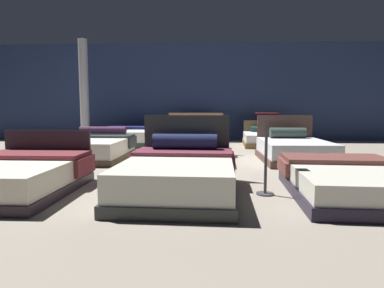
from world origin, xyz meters
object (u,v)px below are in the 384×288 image
Objects in this scene: bed_7 at (196,136)px; price_sign at (266,163)px; bed_2 at (348,181)px; bed_4 at (192,148)px; bed_6 at (127,137)px; support_pillar at (84,91)px; bed_0 at (17,176)px; bed_1 at (179,174)px; bed_3 at (94,148)px; bed_5 at (294,150)px; bed_8 at (270,139)px.

bed_7 is 6.23m from price_sign.
bed_2 is 1.04× the size of bed_4.
bed_6 is 2.39m from support_pillar.
price_sign reaches higher than bed_0.
bed_1 is 1.06× the size of bed_3.
bed_1 is 3.72m from bed_5.
bed_2 is 7.57m from bed_6.
bed_0 is 3.06m from bed_3.
bed_0 is 1.81× the size of price_sign.
bed_1 reaches higher than bed_5.
bed_1 is 8.06m from support_pillar.
price_sign is at bearing -178.20° from bed_2.
bed_4 is 3.78m from bed_6.
bed_1 is at bearing -60.39° from support_pillar.
bed_5 reaches higher than bed_6.
support_pillar is at bearing 113.88° from bed_3.
bed_8 is 6.46m from support_pillar.
bed_1 is 6.48m from bed_6.
bed_1 is 1.05× the size of bed_4.
bed_4 reaches higher than bed_2.
bed_0 reaches higher than bed_6.
bed_2 is 1.05× the size of bed_6.
price_sign reaches higher than bed_3.
bed_8 is at bearing 92.27° from bed_2.
bed_8 reaches higher than bed_6.
bed_2 is at bearing -53.73° from bed_6.
bed_0 is 5.43m from bed_5.
bed_6 is 2.22m from bed_7.
price_sign is (-1.11, -2.95, 0.18)m from bed_5.
bed_3 is 0.95× the size of bed_7.
bed_7 is 0.64× the size of support_pillar.
bed_5 is at bearing 92.26° from bed_2.
price_sign is at bearing -40.56° from bed_3.
bed_8 is at bearing 53.21° from bed_0.
bed_6 is 1.91× the size of price_sign.
bed_1 is 1.10× the size of bed_5.
bed_7 is at bearing 101.04° from price_sign.
bed_3 is 3.83m from bed_7.
bed_0 reaches higher than bed_2.
bed_1 reaches higher than bed_0.
bed_0 is 0.57× the size of support_pillar.
bed_0 is at bearing -76.42° from support_pillar.
bed_0 is 2.23m from bed_1.
bed_0 is 0.90× the size of bed_2.
bed_1 and bed_4 have the same top height.
bed_3 is 1.04× the size of bed_5.
bed_1 is 0.63× the size of support_pillar.
bed_7 reaches higher than bed_0.
price_sign is at bearing -97.86° from bed_8.
bed_5 is at bearing -87.69° from bed_8.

